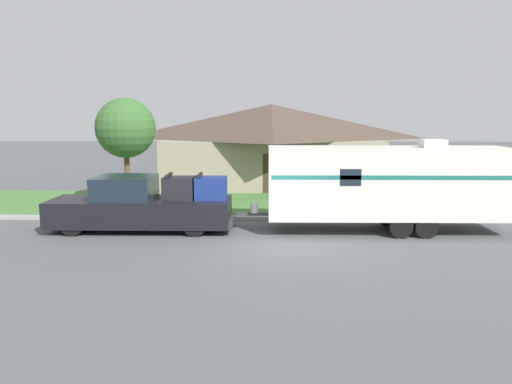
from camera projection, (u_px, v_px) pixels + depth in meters
The scene contains 8 objects.
ground_plane at pixel (279, 244), 15.97m from camera, with size 120.00×120.00×0.00m, color #515456.
curb_strip at pixel (276, 218), 19.66m from camera, with size 80.00×0.30×0.14m.
lawn_strip at pixel (274, 203), 23.27m from camera, with size 80.00×7.00×0.03m.
house_across_street at pixel (271, 143), 29.68m from camera, with size 12.96×8.55×4.70m.
pickup_truck at pixel (143, 206), 17.80m from camera, with size 6.50×2.09×2.05m.
travel_trailer at pixel (388, 182), 17.53m from camera, with size 9.52×2.33×3.26m.
mailbox at pixel (494, 191), 20.21m from camera, with size 0.48×0.20×1.33m.
tree_in_yard at pixel (126, 128), 22.08m from camera, with size 2.65×2.65×4.84m.
Camera 1 is at (-0.48, -15.52, 4.14)m, focal length 35.00 mm.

